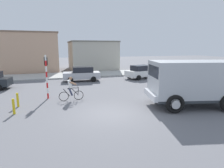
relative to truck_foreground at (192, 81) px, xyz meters
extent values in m
plane|color=slate|center=(-5.28, 0.27, -1.67)|extent=(120.00, 120.00, 0.00)
cube|color=#ADADA8|center=(-5.28, 15.70, -1.59)|extent=(80.00, 5.00, 0.16)
cube|color=#B2B7BC|center=(0.03, -0.01, 0.13)|extent=(5.64, 3.63, 2.20)
cube|color=#2D3338|center=(0.03, -0.01, -1.05)|extent=(5.52, 3.56, 0.16)
cube|color=silver|center=(-2.60, 0.62, -0.87)|extent=(0.78, 2.37, 0.36)
cube|color=black|center=(-2.45, 0.58, 0.63)|extent=(0.61, 2.10, 0.70)
torus|color=black|center=(-1.83, -0.88, -1.12)|extent=(1.13, 0.49, 1.10)
cylinder|color=beige|center=(-1.83, -0.88, -1.12)|extent=(0.55, 0.41, 0.50)
torus|color=black|center=(-1.24, 1.61, -1.12)|extent=(1.13, 0.49, 1.10)
cylinder|color=beige|center=(-1.24, 1.61, -1.12)|extent=(0.55, 0.41, 0.50)
torus|color=black|center=(1.89, 0.87, -1.12)|extent=(1.13, 0.49, 1.10)
cylinder|color=beige|center=(1.89, 0.87, -1.12)|extent=(0.55, 0.41, 0.50)
torus|color=black|center=(-6.71, 3.65, -1.33)|extent=(0.68, 0.06, 0.68)
torus|color=black|center=(-7.76, 3.62, -1.33)|extent=(0.68, 0.06, 0.68)
cylinder|color=black|center=(-7.05, 3.64, -0.76)|extent=(0.60, 0.06, 0.09)
cylinder|color=black|center=(-6.99, 3.65, -1.01)|extent=(0.51, 0.06, 0.57)
cylinder|color=black|center=(-7.55, 3.63, -1.06)|extent=(0.44, 0.06, 0.57)
cylinder|color=black|center=(-6.73, 3.65, -1.03)|extent=(0.10, 0.05, 0.59)
cylinder|color=black|center=(-6.76, 3.65, -0.72)|extent=(0.04, 0.50, 0.03)
cube|color=black|center=(-7.35, 3.64, -0.79)|extent=(0.24, 0.13, 0.06)
cube|color=white|center=(-7.30, 3.64, -0.46)|extent=(0.30, 0.33, 0.59)
sphere|color=#9E7051|center=(-7.23, 3.64, -0.06)|extent=(0.22, 0.22, 0.22)
cylinder|color=#2D334C|center=(-7.27, 3.74, -1.02)|extent=(0.31, 0.13, 0.57)
cylinder|color=#9E7051|center=(-7.11, 3.80, -0.41)|extent=(0.49, 0.10, 0.29)
cylinder|color=#2D334C|center=(-7.27, 3.54, -1.02)|extent=(0.31, 0.13, 0.57)
cylinder|color=#9E7051|center=(-7.10, 3.48, -0.41)|extent=(0.49, 0.10, 0.29)
cylinder|color=red|center=(-8.83, 4.72, -1.47)|extent=(0.12, 0.12, 0.40)
cylinder|color=white|center=(-8.83, 4.72, -1.07)|extent=(0.12, 0.12, 0.40)
cylinder|color=red|center=(-8.83, 4.72, -0.67)|extent=(0.12, 0.12, 0.40)
cylinder|color=white|center=(-8.83, 4.72, -0.27)|extent=(0.12, 0.12, 0.40)
cylinder|color=red|center=(-8.83, 4.72, 0.13)|extent=(0.12, 0.12, 0.40)
cylinder|color=white|center=(-8.83, 4.72, 0.53)|extent=(0.12, 0.12, 0.40)
cylinder|color=red|center=(-8.83, 4.72, 0.93)|extent=(0.12, 0.12, 0.40)
cylinder|color=white|center=(-8.83, 4.72, 1.33)|extent=(0.12, 0.12, 0.40)
cube|color=black|center=(-8.83, 4.90, 1.08)|extent=(0.24, 0.20, 0.60)
sphere|color=orange|center=(-8.83, 5.02, 1.08)|extent=(0.14, 0.14, 0.14)
cube|color=white|center=(1.90, 10.87, -1.02)|extent=(4.31, 2.71, 0.70)
cube|color=black|center=(1.75, 10.83, -0.37)|extent=(2.51, 1.98, 0.60)
cylinder|color=black|center=(2.87, 12.02, -1.37)|extent=(0.63, 0.33, 0.60)
cylinder|color=black|center=(3.32, 10.38, -1.37)|extent=(0.63, 0.33, 0.60)
cylinder|color=black|center=(0.48, 11.36, -1.37)|extent=(0.63, 0.33, 0.60)
cylinder|color=black|center=(0.93, 9.72, -1.37)|extent=(0.63, 0.33, 0.60)
cylinder|color=black|center=(-12.80, 10.25, -1.37)|extent=(0.62, 0.24, 0.60)
cube|color=#B7B7BC|center=(-5.33, 11.27, -1.02)|extent=(4.15, 2.10, 0.70)
cube|color=black|center=(-5.18, 11.25, -0.37)|extent=(2.33, 1.66, 0.60)
cylinder|color=black|center=(-6.65, 10.55, -1.37)|extent=(0.62, 0.24, 0.60)
cylinder|color=black|center=(-6.47, 12.24, -1.37)|extent=(0.62, 0.24, 0.60)
cylinder|color=black|center=(-4.18, 10.29, -1.37)|extent=(0.62, 0.24, 0.60)
cylinder|color=black|center=(-4.01, 11.99, -1.37)|extent=(0.62, 0.24, 0.60)
cylinder|color=gold|center=(-10.62, 1.80, -1.22)|extent=(0.14, 0.14, 0.90)
cylinder|color=gold|center=(-10.62, 3.20, -1.22)|extent=(0.14, 0.14, 0.90)
cube|color=tan|center=(-13.40, 21.95, 1.18)|extent=(11.97, 6.59, 5.70)
cube|color=#775E4C|center=(-13.40, 21.95, 4.13)|extent=(12.21, 6.72, 0.20)
cube|color=#B2AD9E|center=(-1.83, 22.35, 0.58)|extent=(7.24, 8.00, 4.49)
cube|color=slate|center=(-1.83, 22.35, 2.92)|extent=(7.39, 8.16, 0.20)
camera|label=1|loc=(-8.42, -9.64, 2.10)|focal=30.28mm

